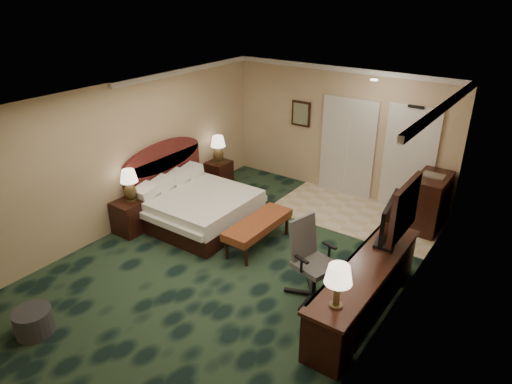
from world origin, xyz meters
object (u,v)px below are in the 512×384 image
Objects in this scene: tv at (388,223)px; bed at (198,209)px; nightstand_far at (219,173)px; lamp_near at (130,185)px; nightstand_near at (131,216)px; desk_chair at (315,262)px; lamp_far at (218,149)px; bed_bench at (258,233)px; desk at (364,290)px; ottoman at (34,322)px; minibar at (429,202)px.

bed is at bearing 172.17° from tv.
lamp_near is (0.03, -2.51, 0.63)m from nightstand_far.
nightstand_near is 0.51× the size of desk_chair.
lamp_far is at bearing 89.82° from nightstand_near.
bed_bench is at bearing -0.77° from bed.
desk reaches higher than bed_bench.
lamp_near is at bearing -89.34° from nightstand_far.
nightstand_near reaches higher than bed.
nightstand_far is at bearing 90.46° from nightstand_near.
lamp_far is 0.23× the size of desk.
ottoman is 0.41× the size of desk_chair.
lamp_far is at bearing 90.00° from lamp_near.
minibar is at bearing 36.87° from nightstand_near.
desk_chair is 1.16× the size of minibar.
tv is at bearing -89.89° from minibar.
bed_bench is 1.68m from desk_chair.
minibar is (-0.01, 2.99, 0.13)m from desk.
bed_bench is (2.23, -1.64, -0.04)m from nightstand_far.
lamp_far is at bearing 144.24° from bed_bench.
desk reaches higher than nightstand_far.
desk_chair is (2.65, 2.79, 0.43)m from ottoman.
desk_chair is (-0.73, -0.08, 0.21)m from desk.
tv reaches higher than bed.
nightstand_far is at bearing -170.57° from minibar.
desk_chair is (1.49, -0.70, 0.36)m from bed_bench.
nightstand_near is 1.04× the size of lamp_near.
tv is (-0.01, 0.68, 0.74)m from desk.
tv reaches higher than minibar.
desk is (3.38, 2.87, 0.21)m from ottoman.
ottoman is at bearing -78.25° from nightstand_far.
ottoman is at bearing -85.94° from bed.
tv is (3.62, 0.04, 0.82)m from bed.
tv is (4.41, -1.55, 0.26)m from lamp_far.
tv is (2.21, 0.06, 0.88)m from bed_bench.
desk_chair is (3.69, 0.23, 0.29)m from nightstand_near.
bed is 4.32m from minibar.
lamp_near reaches higher than nightstand_far.
nightstand_near is 0.59× the size of minibar.
tv is 2.39m from minibar.
bed is 1.60× the size of desk_chair.
lamp_far reaches higher than desk.
tv reaches higher than nightstand_near.
lamp_far is 0.42× the size of bed_bench.
tv is at bearing -19.36° from lamp_far.
tv reaches higher than nightstand_far.
lamp_far is 0.68× the size of tv.
nightstand_near is at bearing -89.54° from nightstand_far.
desk_chair reaches higher than desk.
desk is 3.00m from minibar.
minibar is (0.72, 3.07, -0.08)m from desk_chair.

